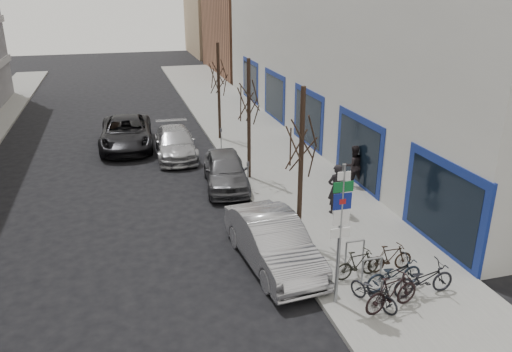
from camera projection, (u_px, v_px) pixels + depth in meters
ground at (252, 321)px, 13.28m from camera, size 120.00×120.00×0.00m
sidewalk_east at (288, 174)px, 23.39m from camera, size 5.00×70.00×0.15m
commercial_building at (453, 45)px, 30.19m from camera, size 20.00×32.00×10.00m
brick_building_far at (271, 31)px, 51.12m from camera, size 12.00×14.00×8.00m
tan_building_far at (241, 18)px, 64.56m from camera, size 13.00×12.00×9.00m
highway_sign_pole at (340, 227)px, 13.00m from camera, size 0.55×0.10×4.20m
bike_rack at (372, 267)px, 14.55m from camera, size 0.66×2.26×0.83m
tree_near at (302, 131)px, 15.63m from camera, size 1.80×1.80×5.50m
tree_mid at (249, 91)px, 21.47m from camera, size 1.80×1.80×5.50m
tree_far at (218, 69)px, 27.32m from camera, size 1.80×1.80×5.50m
meter_front at (291, 230)px, 16.20m from camera, size 0.10×0.08×1.27m
meter_mid at (248, 173)px, 21.14m from camera, size 0.10×0.08×1.27m
meter_back at (221, 138)px, 26.09m from camera, size 0.10×0.08×1.27m
bike_near_left at (374, 290)px, 13.50m from camera, size 1.09×1.63×0.96m
bike_near_right at (392, 292)px, 13.32m from camera, size 1.85×0.88×1.08m
bike_mid_curb at (394, 272)px, 14.25m from camera, size 1.87×0.72×1.11m
bike_mid_inner at (358, 264)px, 14.82m from camera, size 1.57×0.61×0.93m
bike_far_curb at (424, 277)px, 13.97m from camera, size 1.88×0.58×1.14m
bike_far_inner at (390, 258)px, 15.17m from camera, size 1.50×0.45×0.91m
parked_car_front at (273, 242)px, 15.69m from camera, size 2.15×5.06×1.62m
parked_car_mid at (226, 170)px, 21.93m from camera, size 2.32×4.68×1.53m
parked_car_back at (175, 143)px, 25.92m from camera, size 2.21×5.03×1.44m
lane_car at (126, 133)px, 27.32m from camera, size 3.01×6.03×1.64m
pedestrian_near at (336, 189)px, 18.95m from camera, size 0.76×0.53×1.96m
pedestrian_far at (353, 165)px, 21.67m from camera, size 0.67×0.46×1.82m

